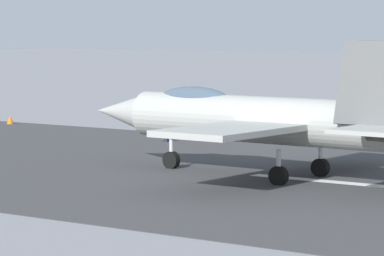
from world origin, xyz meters
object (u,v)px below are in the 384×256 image
(fighter_jet, at_px, (262,118))
(crew_person, at_px, (167,126))
(marker_cone_mid, at_px, (259,136))
(marker_cone_far, at_px, (10,120))

(fighter_jet, relative_size, crew_person, 9.58)
(crew_person, distance_m, marker_cone_mid, 5.00)
(crew_person, relative_size, marker_cone_mid, 3.15)
(fighter_jet, bearing_deg, crew_person, -38.06)
(marker_cone_mid, bearing_deg, fighter_jet, 122.59)
(fighter_jet, bearing_deg, marker_cone_mid, -57.41)
(crew_person, height_order, marker_cone_mid, crew_person)
(fighter_jet, height_order, marker_cone_far, fighter_jet)
(fighter_jet, xyz_separation_m, marker_cone_far, (26.44, -12.21, -2.16))
(marker_cone_mid, xyz_separation_m, marker_cone_far, (18.63, 0.00, 0.00))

